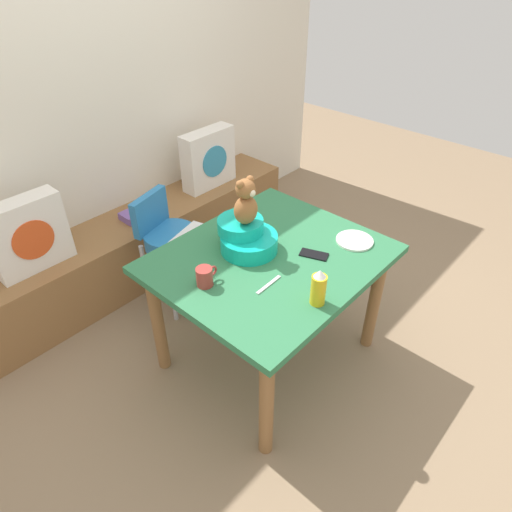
{
  "coord_description": "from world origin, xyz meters",
  "views": [
    {
      "loc": [
        -1.45,
        -1.21,
        2.13
      ],
      "look_at": [
        0.0,
        0.1,
        0.69
      ],
      "focal_mm": 31.86,
      "sensor_mm": 36.0,
      "label": 1
    }
  ],
  "objects": [
    {
      "name": "highchair",
      "position": [
        -0.05,
        0.8,
        0.52
      ],
      "size": [
        0.4,
        0.51,
        0.79
      ],
      "color": "#2672B2",
      "rests_on": "ground_plane"
    },
    {
      "name": "cell_phone",
      "position": [
        0.16,
        -0.16,
        0.74
      ],
      "size": [
        0.12,
        0.16,
        0.01
      ],
      "primitive_type": "cube",
      "rotation": [
        0.0,
        0.0,
        0.36
      ],
      "color": "black",
      "rests_on": "dining_table"
    },
    {
      "name": "ground_plane",
      "position": [
        0.0,
        0.0,
        0.0
      ],
      "size": [
        8.0,
        8.0,
        0.0
      ],
      "primitive_type": "plane",
      "color": "#8C7256"
    },
    {
      "name": "book_stack",
      "position": [
        0.01,
        1.24,
        0.49
      ],
      "size": [
        0.2,
        0.14,
        0.05
      ],
      "primitive_type": "cube",
      "color": "#7655A5",
      "rests_on": "window_bench"
    },
    {
      "name": "ketchup_bottle",
      "position": [
        -0.13,
        -0.39,
        0.83
      ],
      "size": [
        0.07,
        0.07,
        0.18
      ],
      "color": "gold",
      "rests_on": "dining_table"
    },
    {
      "name": "coffee_mug",
      "position": [
        -0.38,
        0.08,
        0.79
      ],
      "size": [
        0.12,
        0.08,
        0.09
      ],
      "color": "#9E332D",
      "rests_on": "dining_table"
    },
    {
      "name": "window_bench",
      "position": [
        0.0,
        1.24,
        0.23
      ],
      "size": [
        2.6,
        0.44,
        0.46
      ],
      "primitive_type": "cube",
      "color": "olive",
      "rests_on": "ground_plane"
    },
    {
      "name": "dining_table",
      "position": [
        0.0,
        0.0,
        0.63
      ],
      "size": [
        1.14,
        0.98,
        0.74
      ],
      "color": "#2D7247",
      "rests_on": "ground_plane"
    },
    {
      "name": "teddy_bear",
      "position": [
        -0.03,
        0.14,
        1.02
      ],
      "size": [
        0.13,
        0.12,
        0.25
      ],
      "color": "#925B30",
      "rests_on": "infant_seat_teal"
    },
    {
      "name": "infant_seat_teal",
      "position": [
        -0.03,
        0.14,
        0.81
      ],
      "size": [
        0.3,
        0.33,
        0.16
      ],
      "color": "#10B4A0",
      "rests_on": "dining_table"
    },
    {
      "name": "pillow_floral_left",
      "position": [
        -0.72,
        1.22,
        0.68
      ],
      "size": [
        0.44,
        0.15,
        0.44
      ],
      "color": "white",
      "rests_on": "window_bench"
    },
    {
      "name": "table_fork",
      "position": [
        -0.18,
        -0.15,
        0.74
      ],
      "size": [
        0.17,
        0.02,
        0.01
      ],
      "primitive_type": "cube",
      "rotation": [
        0.0,
        0.0,
        1.61
      ],
      "color": "silver",
      "rests_on": "dining_table"
    },
    {
      "name": "back_wall",
      "position": [
        0.0,
        1.51,
        1.3
      ],
      "size": [
        4.4,
        0.1,
        2.6
      ],
      "primitive_type": "cube",
      "color": "silver",
      "rests_on": "ground_plane"
    },
    {
      "name": "dinner_plate_near",
      "position": [
        0.41,
        -0.25,
        0.75
      ],
      "size": [
        0.2,
        0.2,
        0.01
      ],
      "primitive_type": "cylinder",
      "color": "white",
      "rests_on": "dining_table"
    },
    {
      "name": "pillow_floral_right",
      "position": [
        0.69,
        1.22,
        0.68
      ],
      "size": [
        0.44,
        0.15,
        0.44
      ],
      "color": "white",
      "rests_on": "window_bench"
    }
  ]
}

